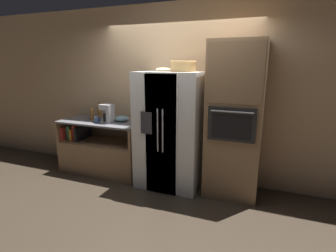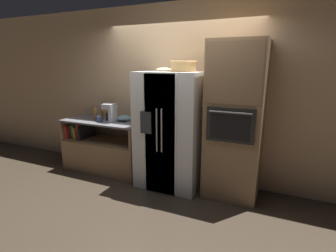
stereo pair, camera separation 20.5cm
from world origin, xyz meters
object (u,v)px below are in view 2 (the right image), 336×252
at_px(refrigerator, 170,130).
at_px(fruit_bowl, 164,69).
at_px(wicker_basket, 184,66).
at_px(coffee_maker, 110,112).
at_px(wall_oven, 235,121).
at_px(mixing_bowl, 124,118).
at_px(bottle_short, 103,111).
at_px(mug, 100,119).
at_px(bottle_tall, 95,113).

xyz_separation_m(refrigerator, fruit_bowl, (-0.14, 0.08, 0.91)).
xyz_separation_m(wicker_basket, coffee_maker, (-1.29, -0.03, -0.77)).
relative_size(wall_oven, fruit_bowl, 9.60).
height_order(wall_oven, mixing_bowl, wall_oven).
relative_size(wall_oven, coffee_maker, 7.11).
bearing_deg(bottle_short, refrigerator, -6.92).
distance_m(fruit_bowl, bottle_short, 1.47).
bearing_deg(mug, bottle_tall, 145.87).
bearing_deg(mug, fruit_bowl, 7.28).
relative_size(refrigerator, wicker_basket, 4.70).
bearing_deg(fruit_bowl, refrigerator, -29.60).
xyz_separation_m(bottle_short, coffee_maker, (0.30, -0.17, 0.03)).
xyz_separation_m(bottle_short, mug, (0.12, -0.24, -0.09)).
relative_size(fruit_bowl, bottle_short, 0.72).
relative_size(refrigerator, fruit_bowl, 7.74).
bearing_deg(wall_oven, bottle_short, 177.42).
relative_size(refrigerator, bottle_short, 5.59).
relative_size(bottle_tall, mug, 1.97).
xyz_separation_m(wall_oven, bottle_tall, (-2.44, 0.01, -0.07)).
distance_m(bottle_short, mixing_bowl, 0.47).
relative_size(bottle_tall, mixing_bowl, 1.05).
bearing_deg(wall_oven, fruit_bowl, 179.12).
bearing_deg(bottle_tall, coffee_maker, -11.29).
xyz_separation_m(bottle_tall, mug, (0.21, -0.14, -0.06)).
distance_m(bottle_short, coffee_maker, 0.35).
xyz_separation_m(wall_oven, mug, (-2.24, -0.13, -0.13)).
height_order(wicker_basket, coffee_maker, wicker_basket).
relative_size(bottle_tall, bottle_short, 0.78).
relative_size(bottle_short, coffee_maker, 1.03).
height_order(bottle_short, mixing_bowl, bottle_short).
height_order(fruit_bowl, bottle_short, fruit_bowl).
relative_size(wicker_basket, bottle_tall, 1.52).
xyz_separation_m(wicker_basket, bottle_short, (-1.60, 0.14, -0.80)).
bearing_deg(mug, wall_oven, 3.31).
bearing_deg(wicker_basket, mug, -176.34).
distance_m(mug, mixing_bowl, 0.41).
distance_m(refrigerator, fruit_bowl, 0.93).
bearing_deg(bottle_tall, wicker_basket, -1.53).
xyz_separation_m(mug, coffee_maker, (0.18, 0.06, 0.12)).
distance_m(bottle_tall, mixing_bowl, 0.56).
bearing_deg(coffee_maker, bottle_short, 150.14).
bearing_deg(coffee_maker, mixing_bowl, 44.46).
height_order(bottle_short, coffee_maker, bottle_short).
height_order(fruit_bowl, bottle_tall, fruit_bowl).
height_order(refrigerator, wall_oven, wall_oven).
xyz_separation_m(mug, mixing_bowl, (0.35, 0.22, 0.00)).
distance_m(wall_oven, coffee_maker, 2.05).
height_order(refrigerator, fruit_bowl, fruit_bowl).
distance_m(mixing_bowl, coffee_maker, 0.25).
relative_size(wall_oven, mixing_bowl, 9.32).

